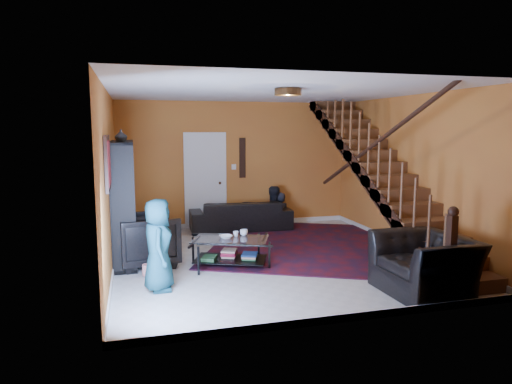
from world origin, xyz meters
TOP-DOWN VIEW (x-y plane):
  - floor at (0.00, 0.00)m, footprint 5.50×5.50m
  - room at (-1.33, 1.33)m, footprint 5.50×5.50m
  - staircase at (2.12, -0.00)m, footprint 0.95×5.02m
  - bookshelf at (-2.40, 0.60)m, footprint 0.35×1.80m
  - door at (-0.70, 2.73)m, footprint 0.82×0.05m
  - framed_picture at (-2.57, -0.90)m, footprint 0.04×0.74m
  - wall_hanging at (0.15, 2.73)m, footprint 0.14×0.03m
  - ceiling_fixture at (0.00, -0.80)m, footprint 0.40×0.40m
  - rug at (0.89, 0.69)m, footprint 4.69×4.93m
  - sofa at (-0.00, 2.30)m, footprint 2.23×0.94m
  - armchair_left at (-2.05, 0.12)m, footprint 1.05×1.03m
  - armchair_right at (1.50, -2.15)m, footprint 1.10×1.25m
  - person_adult_a at (0.92, 2.35)m, footprint 0.46×0.31m
  - person_adult_b at (0.75, 2.35)m, footprint 0.69×0.54m
  - person_child at (-1.95, -1.11)m, footprint 0.43×0.64m
  - coffee_table at (-0.78, -0.29)m, footprint 1.36×1.09m
  - cup_a at (-0.51, -0.12)m, footprint 0.16×0.16m
  - cup_b at (-0.66, -0.16)m, footprint 0.09×0.09m
  - bowl at (-0.84, -0.24)m, footprint 0.25×0.25m
  - vase at (-2.41, 0.10)m, footprint 0.18×0.18m
  - popcorn_bucket at (-2.09, -0.47)m, footprint 0.15×0.15m

SIDE VIEW (x-z plane):
  - floor at x=0.00m, z-range 0.00..0.00m
  - rug at x=0.89m, z-range 0.00..0.02m
  - room at x=-1.33m, z-range -2.70..2.80m
  - popcorn_bucket at x=-2.09m, z-range 0.02..0.19m
  - person_adult_a at x=0.92m, z-range -0.45..0.79m
  - person_adult_b at x=0.75m, z-range -0.45..0.93m
  - coffee_table at x=-0.78m, z-range 0.03..0.49m
  - sofa at x=0.00m, z-range 0.00..0.64m
  - armchair_right at x=1.50m, z-range 0.00..0.78m
  - armchair_left at x=-2.05m, z-range 0.00..0.85m
  - bowl at x=-0.84m, z-range 0.45..0.50m
  - cup_b at x=-0.66m, z-range 0.45..0.54m
  - cup_a at x=-0.51m, z-range 0.45..0.55m
  - person_child at x=-1.95m, z-range 0.00..1.27m
  - bookshelf at x=-2.40m, z-range -0.04..1.96m
  - door at x=-0.70m, z-range 0.00..2.05m
  - staircase at x=2.12m, z-range -0.19..2.99m
  - wall_hanging at x=0.15m, z-range 1.10..2.00m
  - framed_picture at x=-2.57m, z-range 1.38..2.12m
  - vase at x=-2.41m, z-range 2.00..2.19m
  - ceiling_fixture at x=0.00m, z-range 2.69..2.79m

